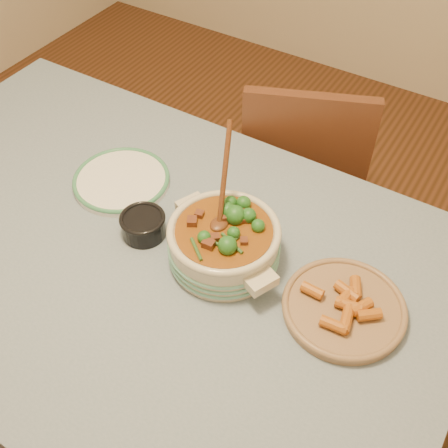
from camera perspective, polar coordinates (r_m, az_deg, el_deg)
name	(u,v)px	position (r m, az deg, el deg)	size (l,w,h in m)	color
floor	(156,383)	(2.08, -6.97, -15.73)	(4.50, 4.50, 0.00)	#462814
dining_table	(134,265)	(1.53, -9.18, -4.14)	(1.68, 1.08, 0.76)	brown
stew_casserole	(224,240)	(1.35, -0.02, -1.69)	(0.35, 0.35, 0.32)	beige
white_plate	(121,180)	(1.61, -10.38, 4.40)	(0.31, 0.31, 0.02)	white
condiment_bowl	(143,224)	(1.45, -8.22, -0.01)	(0.12, 0.12, 0.06)	black
fried_plate	(344,307)	(1.32, 12.12, -8.22)	(0.31, 0.31, 0.05)	#967053
chair_far	(302,170)	(2.04, 7.94, 5.50)	(0.54, 0.54, 0.89)	brown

